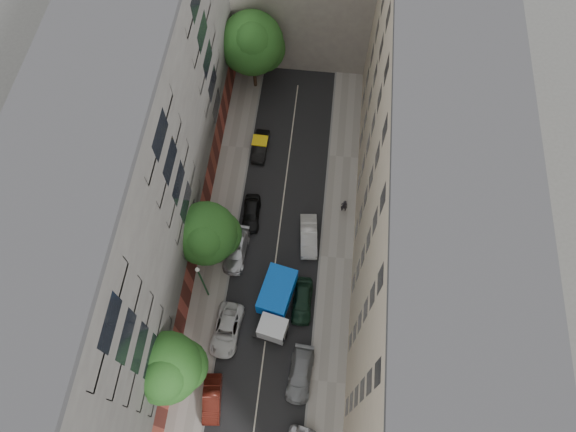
# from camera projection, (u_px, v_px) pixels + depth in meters

# --- Properties ---
(ground) EXTENTS (120.00, 120.00, 0.00)m
(ground) POSITION_uv_depth(u_px,v_px,m) (277.00, 252.00, 47.25)
(ground) COLOR #4C4C49
(ground) RESTS_ON ground
(road_surface) EXTENTS (8.00, 44.00, 0.02)m
(road_surface) POSITION_uv_depth(u_px,v_px,m) (277.00, 252.00, 47.24)
(road_surface) COLOR black
(road_surface) RESTS_ON ground
(sidewalk_left) EXTENTS (3.00, 44.00, 0.15)m
(sidewalk_left) POSITION_uv_depth(u_px,v_px,m) (218.00, 246.00, 47.44)
(sidewalk_left) COLOR gray
(sidewalk_left) RESTS_ON ground
(sidewalk_right) EXTENTS (3.00, 44.00, 0.15)m
(sidewalk_right) POSITION_uv_depth(u_px,v_px,m) (336.00, 258.00, 46.91)
(sidewalk_right) COLOR gray
(sidewalk_right) RESTS_ON ground
(building_left) EXTENTS (8.00, 44.00, 20.00)m
(building_left) POSITION_uv_depth(u_px,v_px,m) (130.00, 187.00, 38.82)
(building_left) COLOR #4A4845
(building_left) RESTS_ON ground
(building_right) EXTENTS (8.00, 44.00, 20.00)m
(building_right) POSITION_uv_depth(u_px,v_px,m) (422.00, 215.00, 37.77)
(building_right) COLOR #C0AD95
(building_right) RESTS_ON ground
(tarp_truck) EXTENTS (3.53, 6.49, 2.81)m
(tarp_truck) POSITION_uv_depth(u_px,v_px,m) (276.00, 303.00, 43.50)
(tarp_truck) COLOR black
(tarp_truck) RESTS_ON ground
(car_left_1) EXTENTS (1.79, 4.05, 1.29)m
(car_left_1) POSITION_uv_depth(u_px,v_px,m) (212.00, 399.00, 40.90)
(car_left_1) COLOR #4C160F
(car_left_1) RESTS_ON ground
(car_left_2) EXTENTS (2.57, 4.93, 1.33)m
(car_left_2) POSITION_uv_depth(u_px,v_px,m) (227.00, 330.00, 43.35)
(car_left_2) COLOR silver
(car_left_2) RESTS_ON ground
(car_left_3) EXTENTS (2.15, 4.74, 1.35)m
(car_left_3) POSITION_uv_depth(u_px,v_px,m) (237.00, 250.00, 46.60)
(car_left_3) COLOR silver
(car_left_3) RESTS_ON ground
(car_left_4) EXTENTS (1.81, 4.05, 1.35)m
(car_left_4) POSITION_uv_depth(u_px,v_px,m) (251.00, 213.00, 48.28)
(car_left_4) COLOR black
(car_left_4) RESTS_ON ground
(car_left_5) EXTENTS (1.45, 3.93, 1.28)m
(car_left_5) POSITION_uv_depth(u_px,v_px,m) (260.00, 146.00, 51.69)
(car_left_5) COLOR black
(car_left_5) RESTS_ON ground
(car_right_1) EXTENTS (2.20, 4.76, 1.35)m
(car_right_1) POSITION_uv_depth(u_px,v_px,m) (300.00, 375.00, 41.71)
(car_right_1) COLOR gray
(car_right_1) RESTS_ON ground
(car_right_2) EXTENTS (1.78, 4.29, 1.45)m
(car_right_2) POSITION_uv_depth(u_px,v_px,m) (302.00, 301.00, 44.42)
(car_right_2) COLOR black
(car_right_2) RESTS_ON ground
(car_right_3) EXTENTS (1.98, 4.49, 1.43)m
(car_right_3) POSITION_uv_depth(u_px,v_px,m) (309.00, 236.00, 47.18)
(car_right_3) COLOR silver
(car_right_3) RESTS_ON ground
(tree_near) EXTENTS (5.46, 5.21, 8.80)m
(tree_near) POSITION_uv_depth(u_px,v_px,m) (167.00, 370.00, 36.70)
(tree_near) COLOR #382619
(tree_near) RESTS_ON sidewalk_left
(tree_mid) EXTENTS (5.65, 5.43, 7.51)m
(tree_mid) POSITION_uv_depth(u_px,v_px,m) (207.00, 235.00, 42.71)
(tree_mid) COLOR #382619
(tree_mid) RESTS_ON sidewalk_left
(tree_far) EXTENTS (6.42, 6.31, 9.28)m
(tree_far) POSITION_uv_depth(u_px,v_px,m) (253.00, 45.00, 50.47)
(tree_far) COLOR #382619
(tree_far) RESTS_ON sidewalk_left
(lamp_post) EXTENTS (0.36, 0.36, 6.40)m
(lamp_post) POSITION_uv_depth(u_px,v_px,m) (202.00, 280.00, 41.75)
(lamp_post) COLOR #175127
(lamp_post) RESTS_ON sidewalk_left
(pedestrian) EXTENTS (0.67, 0.45, 1.78)m
(pedestrian) POSITION_uv_depth(u_px,v_px,m) (344.00, 206.00, 48.22)
(pedestrian) COLOR black
(pedestrian) RESTS_ON sidewalk_right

